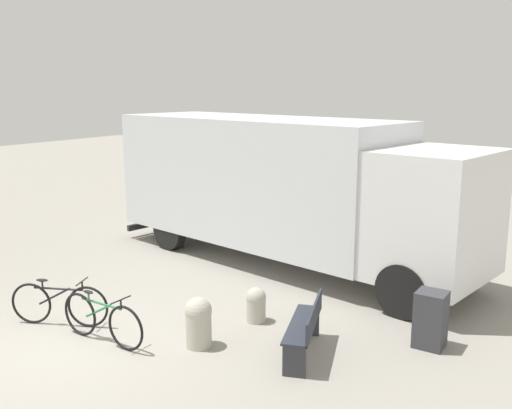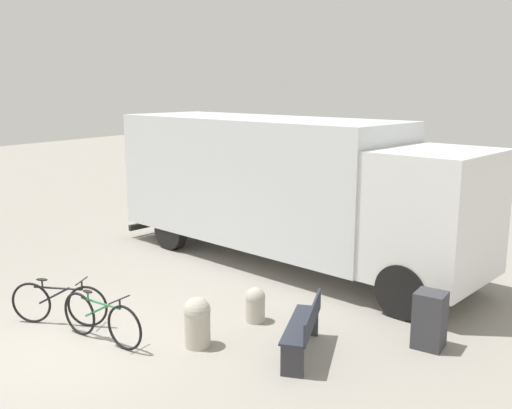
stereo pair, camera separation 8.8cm
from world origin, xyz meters
name	(u,v)px [view 1 (the left image)]	position (x,y,z in m)	size (l,w,h in m)	color
ground_plane	(62,348)	(0.00, 0.00, 0.00)	(60.00, 60.00, 0.00)	gray
delivery_truck	(283,184)	(0.65, 5.96, 1.91)	(9.68, 4.05, 3.43)	silver
park_bench	(306,326)	(3.45, 1.92, 0.49)	(0.89, 1.62, 0.85)	#282D38
bicycle_near	(59,304)	(-0.76, 0.58, 0.40)	(1.68, 0.78, 0.85)	black
bicycle_middle	(102,320)	(0.41, 0.50, 0.40)	(1.82, 0.44, 0.85)	black
bollard_near_bench	(199,321)	(1.84, 1.25, 0.44)	(0.44, 0.44, 0.84)	#B2AD9E
bollard_far_bench	(256,304)	(2.08, 2.60, 0.33)	(0.36, 0.36, 0.64)	#B2AD9E
utility_box	(431,319)	(5.00, 3.28, 0.47)	(0.47, 0.45, 0.93)	#38383D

